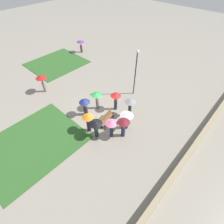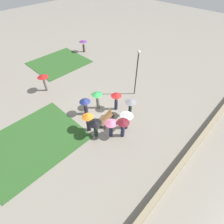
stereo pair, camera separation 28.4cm
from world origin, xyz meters
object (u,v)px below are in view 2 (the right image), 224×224
object	(u,v)px
lamp_post	(137,68)
crowd_person_black	(95,125)
crowd_person_maroon	(123,126)
lone_walker_mid_plaza	(83,43)
crowd_person_pink	(111,125)
crowd_person_orange	(88,120)
park_bench	(106,118)
lone_walker_near_lawn	(43,79)
crowd_person_white	(126,118)
crowd_person_red	(116,98)
crowd_person_navy	(85,104)
crowd_person_grey	(130,105)
crowd_person_green	(97,97)

from	to	relation	value
lamp_post	crowd_person_black	distance (m)	7.33
crowd_person_maroon	lone_walker_mid_plaza	bearing A→B (deg)	-95.69
crowd_person_pink	crowd_person_orange	size ratio (longest dim) A/B	0.96
park_bench	lone_walker_near_lawn	world-z (taller)	lone_walker_near_lawn
crowd_person_white	lone_walker_near_lawn	distance (m)	10.39
lone_walker_mid_plaza	crowd_person_red	bearing A→B (deg)	-117.56
crowd_person_black	crowd_person_pink	size ratio (longest dim) A/B	1.01
lamp_post	crowd_person_navy	size ratio (longest dim) A/B	2.73
crowd_person_black	lone_walker_mid_plaza	bearing A→B (deg)	38.03
park_bench	crowd_person_maroon	bearing A→B (deg)	-104.86
crowd_person_pink	crowd_person_black	bearing A→B (deg)	-55.94
crowd_person_black	crowd_person_white	xyz separation A→B (m)	(2.46, -1.27, -0.07)
park_bench	lone_walker_near_lawn	size ratio (longest dim) A/B	1.01
lamp_post	crowd_person_white	world-z (taller)	lamp_post
crowd_person_red	lamp_post	bearing A→B (deg)	5.66
crowd_person_pink	lone_walker_near_lawn	size ratio (longest dim) A/B	0.90
park_bench	crowd_person_white	bearing A→B (deg)	-78.92
crowd_person_grey	crowd_person_orange	bearing A→B (deg)	42.23
lamp_post	crowd_person_orange	size ratio (longest dim) A/B	2.71
crowd_person_green	crowd_person_red	size ratio (longest dim) A/B	0.99
lamp_post	crowd_person_navy	distance (m)	6.27
crowd_person_grey	lone_walker_mid_plaza	distance (m)	15.32
lone_walker_mid_plaza	park_bench	bearing A→B (deg)	-123.17
crowd_person_grey	crowd_person_white	world-z (taller)	crowd_person_grey
crowd_person_white	lone_walker_mid_plaza	bearing A→B (deg)	-23.17
crowd_person_red	park_bench	bearing A→B (deg)	-163.02
crowd_person_grey	crowd_person_red	distance (m)	1.61
crowd_person_black	crowd_person_red	size ratio (longest dim) A/B	0.92
park_bench	crowd_person_grey	size ratio (longest dim) A/B	1.06
lamp_post	crowd_person_orange	distance (m)	7.26
park_bench	crowd_person_red	distance (m)	2.24
park_bench	crowd_person_green	size ratio (longest dim) A/B	1.03
lamp_post	crowd_person_black	xyz separation A→B (m)	(-6.98, -1.33, -1.81)
crowd_person_maroon	lamp_post	bearing A→B (deg)	-128.15
crowd_person_green	lone_walker_mid_plaza	size ratio (longest dim) A/B	1.09
park_bench	crowd_person_red	world-z (taller)	crowd_person_red
crowd_person_black	lone_walker_mid_plaza	size ratio (longest dim) A/B	1.01
lamp_post	crowd_person_grey	distance (m)	3.99
crowd_person_red	crowd_person_grey	bearing A→B (deg)	-80.72
lamp_post	crowd_person_maroon	bearing A→B (deg)	-150.90
crowd_person_grey	crowd_person_white	size ratio (longest dim) A/B	1.06
crowd_person_red	crowd_person_navy	world-z (taller)	crowd_person_red
park_bench	crowd_person_green	xyz separation A→B (m)	(0.80, 1.97, 0.96)
crowd_person_orange	lamp_post	bearing A→B (deg)	62.34
lone_walker_near_lawn	crowd_person_orange	bearing A→B (deg)	-33.93
crowd_person_green	crowd_person_orange	xyz separation A→B (m)	(-2.57, -1.59, -0.19)
park_bench	crowd_person_black	xyz separation A→B (m)	(-1.77, -0.54, 0.89)
crowd_person_orange	crowd_person_black	bearing A→B (deg)	-30.77
park_bench	lamp_post	distance (m)	5.92
crowd_person_navy	lone_walker_mid_plaza	distance (m)	13.97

